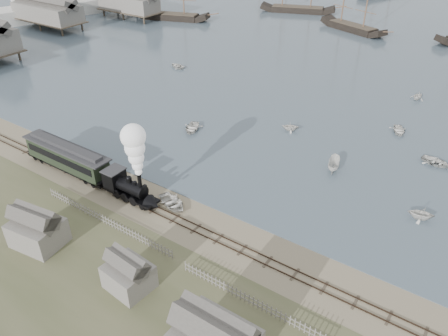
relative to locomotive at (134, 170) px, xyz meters
The scene contains 18 objects.
ground 8.28m from the locomotive, 16.69° to the left, with size 600.00×600.00×0.00m, color gray.
rail_track 8.02m from the locomotive, ahead, with size 120.00×1.80×0.16m.
picket_fence_west 6.72m from the locomotive, 88.04° to the right, with size 19.00×0.10×1.20m, color slate, non-canonical shape.
picket_fence_east 20.44m from the locomotive, 16.01° to the right, with size 15.00×0.10×1.20m, color slate, non-canonical shape.
shed_left 12.34m from the locomotive, 106.84° to the right, with size 5.00×4.00×4.10m, color slate, non-canonical shape.
shed_mid 13.98m from the locomotive, 49.07° to the right, with size 4.00×3.50×3.60m, color slate, non-canonical shape.
western_wharf 81.06m from the locomotive, 148.79° to the left, with size 36.00×56.00×8.00m, color slate, non-canonical shape.
locomotive is the anchor object (origin of this frame).
passenger_coach 12.41m from the locomotive, behind, with size 14.26×2.75×3.46m.
beached_dinghy 5.89m from the locomotive, 23.61° to the left, with size 4.38×3.13×0.91m, color silver.
rowboat_0 19.39m from the locomotive, 108.08° to the left, with size 4.16×2.97×0.86m, color silver.
rowboat_1 27.67m from the locomotive, 76.08° to the left, with size 2.63×2.27×1.38m, color silver.
rowboat_2 25.96m from the locomotive, 50.46° to the left, with size 3.73×1.40×1.44m, color silver.
rowboat_3 39.89m from the locomotive, 46.49° to the left, with size 3.84×2.74×0.80m, color silver.
rowboat_4 32.66m from the locomotive, 28.64° to the left, with size 2.87×2.48×1.51m, color silver.
rowboat_6 46.93m from the locomotive, 123.75° to the left, with size 3.61×2.58×0.75m, color silver.
rowboat_7 53.80m from the locomotive, 68.46° to the left, with size 2.78×2.40×1.47m, color silver.
rowboat_8 41.03m from the locomotive, 59.74° to the left, with size 3.61×2.58×0.75m, color silver.
Camera 1 is at (25.25, -30.56, 31.12)m, focal length 35.00 mm.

